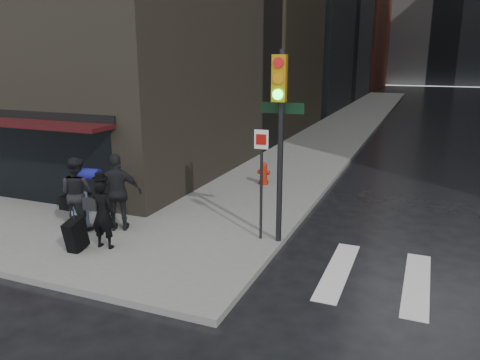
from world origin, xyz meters
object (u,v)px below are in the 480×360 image
(man_overcoat, at_px, (97,217))
(man_jeans, at_px, (78,193))
(traffic_light, at_px, (278,122))
(man_greycoat, at_px, (118,192))
(fire_hydrant, at_px, (264,174))

(man_overcoat, height_order, man_jeans, man_jeans)
(man_jeans, relative_size, traffic_light, 0.42)
(man_greycoat, xyz_separation_m, fire_hydrant, (1.96, 5.57, -0.64))
(traffic_light, height_order, fire_hydrant, traffic_light)
(man_greycoat, bearing_deg, man_jeans, -10.71)
(man_greycoat, distance_m, fire_hydrant, 5.94)
(man_jeans, distance_m, man_greycoat, 1.08)
(man_overcoat, bearing_deg, fire_hydrant, -107.90)
(man_overcoat, relative_size, fire_hydrant, 2.34)
(man_overcoat, height_order, traffic_light, traffic_light)
(traffic_light, relative_size, fire_hydrant, 5.73)
(man_jeans, relative_size, man_greycoat, 0.95)
(man_overcoat, relative_size, man_jeans, 0.97)
(man_overcoat, distance_m, man_greycoat, 1.24)
(man_jeans, relative_size, fire_hydrant, 2.41)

